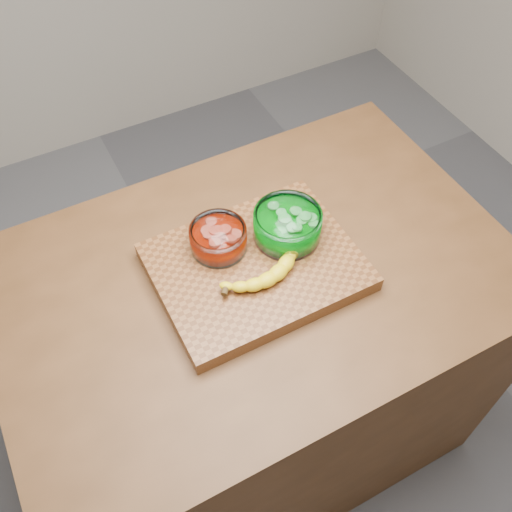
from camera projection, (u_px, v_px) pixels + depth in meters
name	position (u px, v px, depth m)	size (l,w,h in m)	color
ground	(256.00, 423.00, 2.02)	(3.50, 3.50, 0.00)	#57575C
counter	(256.00, 364.00, 1.66)	(1.20, 0.80, 0.90)	#4F2F17
cutting_board	(256.00, 267.00, 1.29)	(0.45, 0.35, 0.04)	brown
bowl_red	(218.00, 238.00, 1.28)	(0.13, 0.13, 0.06)	white
bowl_green	(287.00, 225.00, 1.30)	(0.16, 0.16, 0.07)	white
banana	(262.00, 263.00, 1.25)	(0.25, 0.15, 0.04)	yellow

